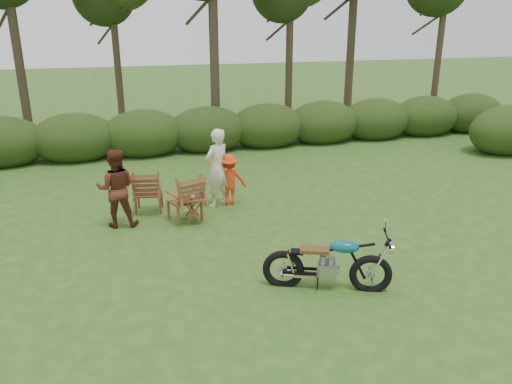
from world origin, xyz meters
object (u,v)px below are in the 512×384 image
object	(u,v)px
motorcycle	(326,287)
adult_a	(218,205)
side_table	(193,210)
lawn_chair_right	(186,220)
lawn_chair_left	(150,211)
adult_b	(120,225)
cup	(192,196)
child	(230,204)

from	to	relation	value
motorcycle	adult_a	xyz separation A→B (m)	(-0.83, 4.05, 0.00)
side_table	motorcycle	bearing A→B (deg)	-64.34
motorcycle	adult_a	distance (m)	4.13
motorcycle	lawn_chair_right	bearing A→B (deg)	139.45
motorcycle	lawn_chair_right	size ratio (longest dim) A/B	1.90
motorcycle	side_table	xyz separation A→B (m)	(-1.54, 3.22, 0.27)
adult_a	lawn_chair_left	bearing A→B (deg)	-34.05
adult_a	adult_b	world-z (taller)	adult_a
motorcycle	adult_b	size ratio (longest dim) A/B	1.18
lawn_chair_right	adult_a	bearing A→B (deg)	-161.59
lawn_chair_left	adult_a	world-z (taller)	adult_a
motorcycle	cup	size ratio (longest dim) A/B	14.18
lawn_chair_left	cup	bearing A→B (deg)	140.21
motorcycle	cup	distance (m)	3.58
motorcycle	adult_a	bearing A→B (deg)	125.05
motorcycle	lawn_chair_left	distance (m)	4.76
motorcycle	lawn_chair_right	distance (m)	3.81
adult_b	lawn_chair_right	bearing A→B (deg)	-175.85
adult_a	child	size ratio (longest dim) A/B	1.51
cup	adult_a	size ratio (longest dim) A/B	0.08
motorcycle	child	xyz separation A→B (m)	(-0.55, 4.06, 0.00)
lawn_chair_left	cup	world-z (taller)	cup
adult_a	adult_b	distance (m)	2.25
lawn_chair_right	side_table	bearing A→B (deg)	103.19
lawn_chair_right	child	size ratio (longest dim) A/B	0.86
cup	adult_b	bearing A→B (deg)	167.13
adult_b	child	bearing A→B (deg)	-159.59
motorcycle	lawn_chair_left	bearing A→B (deg)	142.97
lawn_chair_right	side_table	xyz separation A→B (m)	(0.13, -0.20, 0.27)
cup	motorcycle	bearing A→B (deg)	-63.94
motorcycle	lawn_chair_left	size ratio (longest dim) A/B	1.99
lawn_chair_right	side_table	distance (m)	0.36
adult_a	motorcycle	bearing A→B (deg)	71.12
side_table	child	xyz separation A→B (m)	(1.00, 0.84, -0.27)
lawn_chair_right	cup	bearing A→B (deg)	97.29
lawn_chair_right	adult_b	distance (m)	1.34
cup	adult_a	distance (m)	1.28
lawn_chair_left	child	xyz separation A→B (m)	(1.80, -0.08, 0.00)
lawn_chair_left	adult_a	distance (m)	1.52
motorcycle	adult_b	xyz separation A→B (m)	(-3.01, 3.50, 0.00)
child	adult_b	bearing A→B (deg)	19.38
lawn_chair_right	lawn_chair_left	xyz separation A→B (m)	(-0.68, 0.72, 0.00)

